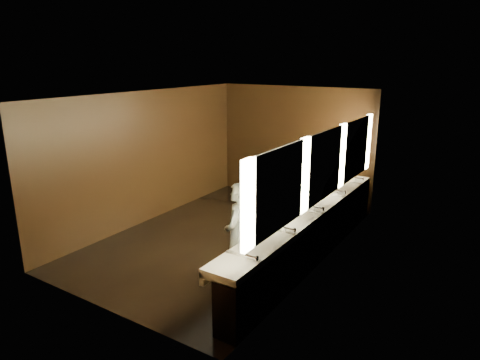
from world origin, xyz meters
name	(u,v)px	position (x,y,z in m)	size (l,w,h in m)	color
floor	(226,238)	(0.00, 0.00, 0.00)	(6.00, 6.00, 0.00)	black
ceiling	(225,95)	(0.00, 0.00, 2.80)	(4.00, 6.00, 0.02)	#2D2D2B
wall_back	(294,144)	(0.00, 3.00, 1.40)	(4.00, 0.02, 2.80)	black
wall_front	(98,217)	(0.00, -3.00, 1.40)	(4.00, 0.02, 2.80)	black
wall_left	(148,157)	(-2.00, 0.00, 1.40)	(0.02, 6.00, 2.80)	black
wall_right	(325,186)	(2.00, 0.00, 1.40)	(0.02, 6.00, 2.80)	black
sink_counter	(311,234)	(1.79, 0.00, 0.50)	(0.55, 5.40, 1.01)	black
mirror_band	(325,165)	(1.98, 0.00, 1.75)	(0.06, 5.03, 1.15)	#FFF1B8
person	(237,235)	(1.17, -1.39, 0.83)	(0.61, 0.40, 1.66)	#809BBF
trash_bin	(249,282)	(1.58, -1.70, 0.29)	(0.38, 0.38, 0.59)	black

